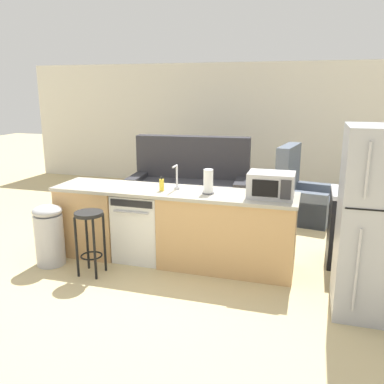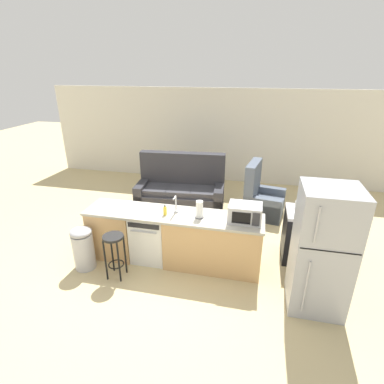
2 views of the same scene
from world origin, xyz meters
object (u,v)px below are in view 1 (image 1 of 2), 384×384
(paper_towel_roll, at_px, (208,182))
(armchair, at_px, (299,198))
(kettle, at_px, (351,182))
(microwave, at_px, (271,185))
(refrigerator, at_px, (380,223))
(couch, at_px, (190,188))
(dishwasher, at_px, (142,225))
(soap_bottle, at_px, (162,185))
(bar_stool, at_px, (90,230))
(stove_range, at_px, (362,229))
(trash_bin, at_px, (49,234))

(paper_towel_roll, relative_size, armchair, 0.24)
(armchair, bearing_deg, kettle, -67.01)
(microwave, bearing_deg, refrigerator, -27.68)
(microwave, distance_m, paper_towel_roll, 0.70)
(armchair, bearing_deg, couch, 179.89)
(dishwasher, xyz_separation_m, soap_bottle, (0.30, -0.07, 0.55))
(kettle, distance_m, bar_stool, 3.12)
(soap_bottle, distance_m, bar_stool, 0.96)
(couch, xyz_separation_m, armchair, (1.84, -0.00, -0.04))
(stove_range, bearing_deg, soap_bottle, -165.02)
(dishwasher, xyz_separation_m, refrigerator, (2.60, -0.55, 0.46))
(soap_bottle, height_order, kettle, kettle)
(microwave, bearing_deg, soap_bottle, -176.97)
(stove_range, relative_size, refrigerator, 0.51)
(soap_bottle, bearing_deg, couch, 98.20)
(armchair, bearing_deg, stove_range, -63.73)
(soap_bottle, bearing_deg, trash_bin, -160.81)
(dishwasher, height_order, paper_towel_roll, paper_towel_roll)
(kettle, height_order, couch, couch)
(paper_towel_roll, distance_m, armchair, 2.48)
(microwave, relative_size, paper_towel_roll, 1.77)
(kettle, xyz_separation_m, armchair, (-0.62, 1.47, -0.64))
(dishwasher, bearing_deg, microwave, -0.05)
(microwave, distance_m, trash_bin, 2.67)
(stove_range, bearing_deg, couch, 148.64)
(paper_towel_roll, bearing_deg, kettle, 24.30)
(stove_range, distance_m, trash_bin, 3.74)
(trash_bin, bearing_deg, soap_bottle, 19.19)
(paper_towel_roll, height_order, armchair, armchair)
(microwave, bearing_deg, kettle, 37.72)
(soap_bottle, distance_m, couch, 2.31)
(soap_bottle, bearing_deg, refrigerator, -11.80)
(trash_bin, distance_m, couch, 2.83)
(trash_bin, bearing_deg, couch, 70.19)
(stove_range, relative_size, bar_stool, 1.22)
(soap_bottle, bearing_deg, kettle, 19.25)
(trash_bin, xyz_separation_m, couch, (0.96, 2.66, 0.02))
(bar_stool, bearing_deg, microwave, 17.58)
(trash_bin, bearing_deg, refrigerator, -0.59)
(trash_bin, bearing_deg, paper_towel_roll, 14.57)
(refrigerator, bearing_deg, couch, 134.21)
(dishwasher, xyz_separation_m, microwave, (1.55, -0.00, 0.62))
(armchair, bearing_deg, soap_bottle, -124.44)
(refrigerator, height_order, bar_stool, refrigerator)
(refrigerator, xyz_separation_m, paper_towel_roll, (-1.75, 0.51, 0.16))
(dishwasher, height_order, soap_bottle, soap_bottle)
(paper_towel_roll, xyz_separation_m, armchair, (0.96, 2.18, -0.69))
(dishwasher, distance_m, trash_bin, 1.11)
(paper_towel_roll, distance_m, couch, 2.44)
(paper_towel_roll, bearing_deg, refrigerator, -16.37)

